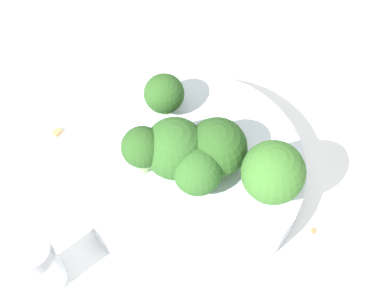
{
  "coord_description": "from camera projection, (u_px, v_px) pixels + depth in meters",
  "views": [
    {
      "loc": [
        0.23,
        -0.1,
        0.5
      ],
      "look_at": [
        0.0,
        0.0,
        0.08
      ],
      "focal_mm": 50.0,
      "sensor_mm": 36.0,
      "label": 1
    }
  ],
  "objects": [
    {
      "name": "broccoli_floret_2",
      "position": [
        198.0,
        172.0,
        0.48
      ],
      "size": [
        0.05,
        0.05,
        0.05
      ],
      "color": "#84AD66",
      "rests_on": "bowl"
    },
    {
      "name": "almond_crumb_3",
      "position": [
        118.0,
        100.0,
        0.61
      ],
      "size": [
        0.01,
        0.01,
        0.01
      ],
      "primitive_type": "cube",
      "rotation": [
        0.0,
        0.0,
        5.48
      ],
      "color": "tan",
      "rests_on": "ground_plane"
    },
    {
      "name": "bowl",
      "position": [
        192.0,
        173.0,
        0.54
      ],
      "size": [
        0.22,
        0.22,
        0.04
      ],
      "primitive_type": "cylinder",
      "color": "silver",
      "rests_on": "ground_plane"
    },
    {
      "name": "broccoli_floret_4",
      "position": [
        217.0,
        148.0,
        0.5
      ],
      "size": [
        0.06,
        0.06,
        0.06
      ],
      "color": "#84AD66",
      "rests_on": "bowl"
    },
    {
      "name": "broccoli_floret_5",
      "position": [
        273.0,
        173.0,
        0.47
      ],
      "size": [
        0.06,
        0.06,
        0.07
      ],
      "color": "#84AD66",
      "rests_on": "bowl"
    },
    {
      "name": "almond_crumb_2",
      "position": [
        57.0,
        131.0,
        0.58
      ],
      "size": [
        0.01,
        0.01,
        0.01
      ],
      "primitive_type": "cube",
      "rotation": [
        0.0,
        0.0,
        5.19
      ],
      "color": "#AD7F4C",
      "rests_on": "ground_plane"
    },
    {
      "name": "broccoli_floret_1",
      "position": [
        165.0,
        94.0,
        0.53
      ],
      "size": [
        0.04,
        0.04,
        0.05
      ],
      "color": "#8EB770",
      "rests_on": "bowl"
    },
    {
      "name": "ground_plane",
      "position": [
        192.0,
        182.0,
        0.56
      ],
      "size": [
        3.0,
        3.0,
        0.0
      ],
      "primitive_type": "plane",
      "color": "white"
    },
    {
      "name": "broccoli_floret_3",
      "position": [
        142.0,
        148.0,
        0.49
      ],
      "size": [
        0.04,
        0.04,
        0.06
      ],
      "color": "#8EB770",
      "rests_on": "bowl"
    },
    {
      "name": "almond_crumb_0",
      "position": [
        314.0,
        230.0,
        0.53
      ],
      "size": [
        0.01,
        0.0,
        0.01
      ],
      "primitive_type": "cube",
      "rotation": [
        0.0,
        0.0,
        3.16
      ],
      "color": "olive",
      "rests_on": "ground_plane"
    },
    {
      "name": "broccoli_floret_0",
      "position": [
        175.0,
        149.0,
        0.49
      ],
      "size": [
        0.06,
        0.06,
        0.06
      ],
      "color": "#8EB770",
      "rests_on": "bowl"
    },
    {
      "name": "pepper_shaker",
      "position": [
        41.0,
        264.0,
        0.47
      ],
      "size": [
        0.03,
        0.03,
        0.08
      ],
      "color": "silver",
      "rests_on": "ground_plane"
    }
  ]
}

